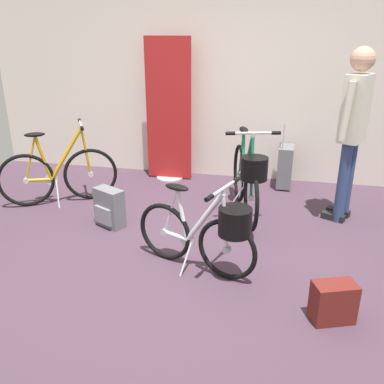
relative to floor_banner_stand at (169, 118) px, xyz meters
name	(u,v)px	position (x,y,z in m)	size (l,w,h in m)	color
ground_plane	(178,260)	(0.64, -2.10, -0.83)	(6.45, 6.45, 0.00)	#473342
back_wall	(222,65)	(0.64, 0.32, 0.65)	(6.45, 0.10, 2.96)	silver
floor_banner_stand	(169,118)	(0.00, 0.00, 0.00)	(0.60, 0.36, 1.84)	#B7B7BC
folding_bike_foreground	(208,231)	(0.93, -2.22, -0.45)	(1.08, 0.54, 0.80)	black
display_bike_left	(247,178)	(1.13, -1.07, -0.38)	(0.55, 1.41, 1.00)	black
display_bike_right	(59,174)	(-1.03, -1.10, -0.48)	(1.18, 0.74, 0.93)	black
visitor_near_wall	(353,125)	(2.14, -0.87, 0.19)	(0.37, 0.48, 1.76)	navy
rolling_suitcase	(285,166)	(1.53, -0.01, -0.55)	(0.19, 0.37, 0.83)	slate
backpack_on_floor	(333,302)	(1.88, -2.64, -0.69)	(0.33, 0.27, 0.29)	maroon
handbag_on_floor	(109,208)	(-0.22, -1.56, -0.63)	(0.36, 0.29, 0.40)	slate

